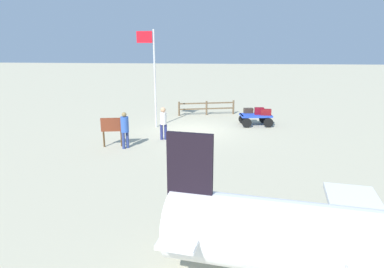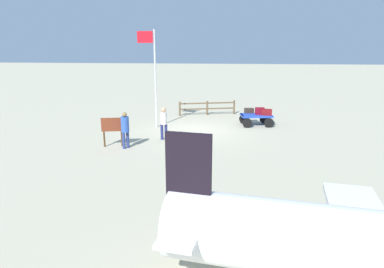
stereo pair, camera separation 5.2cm
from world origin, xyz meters
The scene contains 10 objects.
ground_plane centered at (0.00, 0.00, 0.00)m, with size 120.00×120.00×0.00m, color #B8B092.
luggage_cart centered at (-3.46, -1.50, 0.45)m, with size 1.92×1.40×0.64m.
suitcase_dark centered at (-3.67, -1.59, 0.84)m, with size 0.53×0.32×0.39m.
suitcase_maroon centered at (-3.08, -1.95, 0.78)m, with size 0.57×0.38×0.28m.
suitcase_navy centered at (-4.04, -1.44, 0.81)m, with size 0.61×0.39×0.33m.
worker_lead centered at (2.81, 3.48, 0.98)m, with size 0.51×0.51×1.67m.
worker_trailing centered at (1.33, 1.90, 0.94)m, with size 0.35×0.35×1.63m.
flagpole centered at (2.32, -0.62, 3.21)m, with size 1.01×0.25×5.35m.
signboard centered at (3.47, 3.27, 0.91)m, with size 0.99×0.24×1.36m.
wooden_fence centered at (-0.50, -4.19, 0.54)m, with size 3.68×0.97×0.93m.
Camera 2 is at (-1.55, 17.88, 4.67)m, focal length 31.70 mm.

